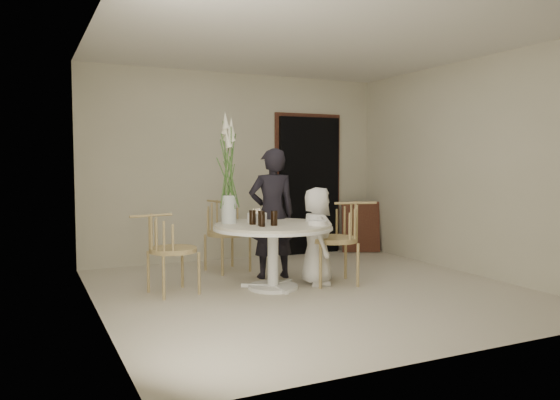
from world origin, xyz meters
name	(u,v)px	position (x,y,z in m)	size (l,w,h in m)	color
ground	(311,290)	(0.00, 0.00, 0.00)	(4.50, 4.50, 0.00)	beige
room_shell	(312,143)	(0.00, 0.00, 1.62)	(4.50, 4.50, 4.50)	silver
doorway	(309,186)	(1.15, 2.19, 1.05)	(1.00, 0.10, 2.10)	black
door_trim	(308,182)	(1.15, 2.23, 1.11)	(1.12, 0.03, 2.22)	brown
table	(273,234)	(-0.35, 0.25, 0.62)	(1.33, 1.33, 0.73)	white
picture_frame	(361,227)	(1.95, 1.95, 0.39)	(0.60, 0.04, 0.79)	brown
chair_far	(222,225)	(-0.50, 1.53, 0.59)	(0.58, 0.61, 0.91)	tan
chair_right	(345,230)	(0.53, 0.15, 0.62)	(0.65, 0.61, 0.96)	tan
chair_left	(162,242)	(-1.53, 0.48, 0.57)	(0.58, 0.54, 0.88)	tan
girl	(272,214)	(-0.12, 0.79, 0.79)	(0.58, 0.38, 1.58)	black
boy	(317,236)	(0.20, 0.23, 0.56)	(0.55, 0.36, 1.13)	white
birthday_cake	(257,218)	(-0.45, 0.46, 0.78)	(0.22, 0.22, 0.16)	white
cola_tumbler_a	(262,220)	(-0.56, 0.08, 0.80)	(0.06, 0.06, 0.14)	black
cola_tumbler_b	(274,218)	(-0.40, 0.10, 0.81)	(0.08, 0.08, 0.16)	black
cola_tumbler_c	(253,217)	(-0.58, 0.30, 0.81)	(0.07, 0.07, 0.16)	black
cola_tumbler_d	(261,218)	(-0.53, 0.16, 0.81)	(0.07, 0.07, 0.16)	black
plate_stack	(318,223)	(0.03, -0.08, 0.76)	(0.21, 0.21, 0.05)	white
flower_vase	(229,171)	(-0.77, 0.52, 1.32)	(0.17, 0.17, 1.25)	silver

